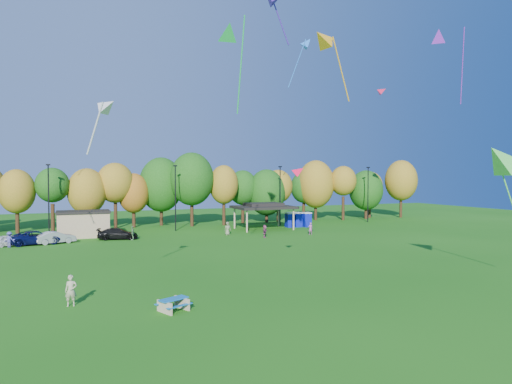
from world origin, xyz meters
name	(u,v)px	position (x,y,z in m)	size (l,w,h in m)	color
ground	(293,312)	(0.00, 0.00, 0.00)	(160.00, 160.00, 0.00)	#19600F
tree_line	(147,187)	(-1.03, 45.51, 5.91)	(93.57, 10.55, 11.15)	black
lamp_posts	(175,195)	(2.00, 40.00, 4.90)	(64.50, 0.25, 9.09)	black
utility_building	(83,224)	(-10.00, 38.00, 1.64)	(6.30, 4.30, 3.25)	tan
pavilion	(264,207)	(14.00, 37.00, 3.23)	(8.20, 6.20, 3.77)	tan
porta_potties	(298,220)	(19.88, 37.70, 1.10)	(3.75, 1.63, 2.18)	#0D19AF
picnic_table	(173,304)	(-6.14, 2.65, 0.42)	(2.06, 1.92, 0.72)	tan
kite_flyer	(71,291)	(-11.47, 5.86, 0.91)	(0.67, 0.44, 1.83)	tan
car_a	(11,240)	(-17.51, 32.87, 0.63)	(1.48, 3.68, 1.25)	white
car_b	(56,237)	(-13.06, 33.04, 0.69)	(1.47, 4.21, 1.39)	#9D9EA3
car_c	(37,238)	(-14.96, 33.19, 0.75)	(2.50, 5.43, 1.51)	#0B1145
car_d	(118,234)	(-6.27, 33.97, 0.68)	(1.91, 4.70, 1.36)	black
far_person_1	(132,233)	(-4.71, 32.69, 0.83)	(0.97, 0.41, 1.66)	#5D8B55
far_person_2	(265,231)	(10.66, 28.80, 0.79)	(1.47, 0.47, 1.58)	#943D65
far_person_3	(9,240)	(-17.50, 31.81, 0.84)	(1.09, 0.63, 1.69)	#49469C
far_person_4	(228,228)	(7.18, 32.80, 0.85)	(0.83, 0.54, 1.70)	#717C55
far_person_5	(310,229)	(17.27, 29.19, 0.79)	(0.58, 0.38, 1.58)	#B35496
kite_0	(307,44)	(14.91, 25.90, 23.36)	(3.79, 1.94, 6.41)	blue
kite_1	(323,39)	(6.43, 7.83, 17.96)	(3.54, 1.94, 5.67)	orange
kite_3	(107,106)	(-9.44, 4.47, 11.49)	(2.02, 1.73, 3.45)	#B8B8B8
kite_4	(500,159)	(16.54, 0.64, 8.76)	(5.03, 3.10, 7.99)	green
kite_6	(299,171)	(4.12, 7.16, 7.92)	(1.40, 1.25, 1.16)	#FD0E3B
kite_8	(383,91)	(26.75, 27.02, 18.78)	(1.81, 1.68, 1.49)	red
kite_12	(228,31)	(-0.05, 10.95, 18.69)	(1.95, 4.52, 7.58)	green
kite_14	(439,36)	(25.64, 16.04, 22.69)	(3.88, 4.28, 8.46)	purple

